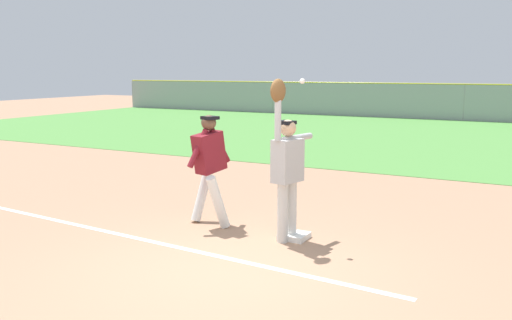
{
  "coord_description": "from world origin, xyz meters",
  "views": [
    {
      "loc": [
        3.17,
        -5.36,
        2.39
      ],
      "look_at": [
        -0.56,
        1.72,
        1.05
      ],
      "focal_mm": 37.76,
      "sensor_mm": 36.0,
      "label": 1
    }
  ],
  "objects_px": {
    "fielder": "(287,163)",
    "parked_car_blue": "(482,104)",
    "parked_car_green": "(397,102)",
    "first_base": "(294,236)",
    "baseball": "(302,81)",
    "runner": "(209,162)"
  },
  "relations": [
    {
      "from": "fielder",
      "to": "baseball",
      "type": "distance_m",
      "value": 1.14
    },
    {
      "from": "baseball",
      "to": "parked_car_blue",
      "type": "xyz_separation_m",
      "value": [
        0.28,
        22.74,
        -1.57
      ]
    },
    {
      "from": "fielder",
      "to": "first_base",
      "type": "bearing_deg",
      "value": -102.91
    },
    {
      "from": "first_base",
      "to": "parked_car_blue",
      "type": "distance_m",
      "value": 22.66
    },
    {
      "from": "parked_car_green",
      "to": "parked_car_blue",
      "type": "bearing_deg",
      "value": -4.55
    },
    {
      "from": "fielder",
      "to": "parked_car_green",
      "type": "bearing_deg",
      "value": -67.07
    },
    {
      "from": "parked_car_blue",
      "to": "parked_car_green",
      "type": "bearing_deg",
      "value": 171.66
    },
    {
      "from": "runner",
      "to": "baseball",
      "type": "height_order",
      "value": "baseball"
    },
    {
      "from": "fielder",
      "to": "parked_car_green",
      "type": "relative_size",
      "value": 0.51
    },
    {
      "from": "runner",
      "to": "parked_car_green",
      "type": "bearing_deg",
      "value": 112.67
    },
    {
      "from": "runner",
      "to": "parked_car_green",
      "type": "relative_size",
      "value": 0.38
    },
    {
      "from": "fielder",
      "to": "runner",
      "type": "relative_size",
      "value": 1.33
    },
    {
      "from": "runner",
      "to": "parked_car_green",
      "type": "xyz_separation_m",
      "value": [
        -2.48,
        22.78,
        -0.32
      ]
    },
    {
      "from": "parked_car_green",
      "to": "parked_car_blue",
      "type": "distance_m",
      "value": 4.34
    },
    {
      "from": "fielder",
      "to": "parked_car_green",
      "type": "xyz_separation_m",
      "value": [
        -3.85,
        22.95,
        -0.45
      ]
    },
    {
      "from": "first_base",
      "to": "fielder",
      "type": "xyz_separation_m",
      "value": [
        -0.07,
        -0.14,
        1.08
      ]
    },
    {
      "from": "fielder",
      "to": "parked_car_blue",
      "type": "bearing_deg",
      "value": -77.81
    },
    {
      "from": "fielder",
      "to": "parked_car_blue",
      "type": "relative_size",
      "value": 0.5
    },
    {
      "from": "baseball",
      "to": "parked_car_green",
      "type": "relative_size",
      "value": 0.02
    },
    {
      "from": "fielder",
      "to": "baseball",
      "type": "bearing_deg",
      "value": -155.0
    },
    {
      "from": "first_base",
      "to": "parked_car_green",
      "type": "bearing_deg",
      "value": 99.75
    },
    {
      "from": "fielder",
      "to": "parked_car_blue",
      "type": "xyz_separation_m",
      "value": [
        0.48,
        22.79,
        -0.45
      ]
    }
  ]
}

